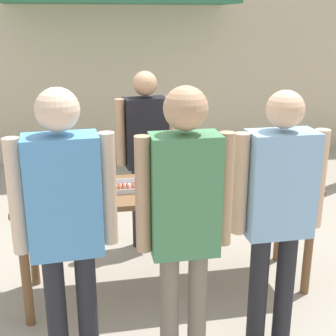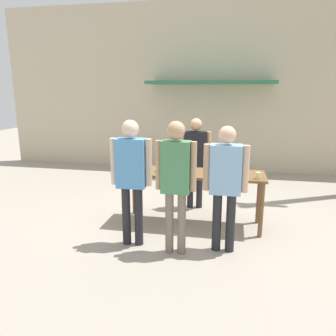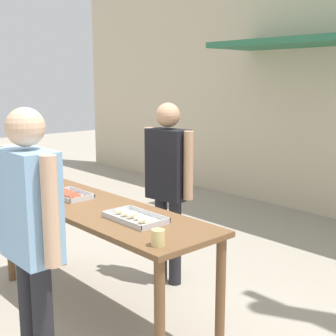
{
  "view_description": "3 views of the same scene",
  "coord_description": "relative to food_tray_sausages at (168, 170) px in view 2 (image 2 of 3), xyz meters",
  "views": [
    {
      "loc": [
        -0.65,
        -3.39,
        2.18
      ],
      "look_at": [
        0.0,
        0.0,
        1.07
      ],
      "focal_mm": 50.0,
      "sensor_mm": 36.0,
      "label": 1
    },
    {
      "loc": [
        0.62,
        -5.17,
        2.25
      ],
      "look_at": [
        -0.41,
        -0.0,
        0.97
      ],
      "focal_mm": 35.0,
      "sensor_mm": 36.0,
      "label": 2
    },
    {
      "loc": [
        3.11,
        -2.03,
        1.94
      ],
      "look_at": [
        -0.05,
        0.83,
        1.12
      ],
      "focal_mm": 50.0,
      "sensor_mm": 36.0,
      "label": 3
    }
  ],
  "objects": [
    {
      "name": "ground_plane",
      "position": [
        0.42,
        0.0,
        -0.93
      ],
      "size": [
        24.0,
        24.0,
        0.0
      ],
      "primitive_type": "plane",
      "color": "#A39989"
    },
    {
      "name": "building_facade_back",
      "position": [
        0.42,
        3.98,
        1.32
      ],
      "size": [
        12.0,
        1.11,
        4.5
      ],
      "color": "beige",
      "rests_on": "ground"
    },
    {
      "name": "serving_table",
      "position": [
        0.42,
        0.0,
        -0.13
      ],
      "size": [
        2.33,
        0.69,
        0.92
      ],
      "color": "brown",
      "rests_on": "ground"
    },
    {
      "name": "food_tray_sausages",
      "position": [
        0.0,
        0.0,
        0.0
      ],
      "size": [
        0.41,
        0.25,
        0.04
      ],
      "color": "silver",
      "rests_on": "serving_table"
    },
    {
      "name": "food_tray_buns",
      "position": [
        0.93,
        -0.0,
        0.01
      ],
      "size": [
        0.47,
        0.27,
        0.06
      ],
      "color": "silver",
      "rests_on": "serving_table"
    },
    {
      "name": "condiment_jar_mustard",
      "position": [
        -0.61,
        -0.23,
        0.02
      ],
      "size": [
        0.07,
        0.07,
        0.08
      ],
      "color": "#567A38",
      "rests_on": "serving_table"
    },
    {
      "name": "condiment_jar_ketchup",
      "position": [
        -0.51,
        -0.23,
        0.02
      ],
      "size": [
        0.07,
        0.07,
        0.08
      ],
      "color": "gold",
      "rests_on": "serving_table"
    },
    {
      "name": "beer_cup",
      "position": [
        1.44,
        -0.22,
        0.04
      ],
      "size": [
        0.09,
        0.09,
        0.11
      ],
      "color": "#DBC67A",
      "rests_on": "serving_table"
    },
    {
      "name": "person_server_behind_table",
      "position": [
        0.37,
        0.83,
        0.11
      ],
      "size": [
        0.56,
        0.26,
        1.72
      ],
      "rotation": [
        0.0,
        0.0,
        0.13
      ],
      "color": "#232328",
      "rests_on": "ground"
    },
    {
      "name": "person_customer_holding_hotdog",
      "position": [
        -0.35,
        -0.89,
        0.18
      ],
      "size": [
        0.59,
        0.25,
        1.84
      ],
      "rotation": [
        0.0,
        0.0,
        3.2
      ],
      "color": "#232328",
      "rests_on": "ground"
    },
    {
      "name": "person_customer_with_cup",
      "position": [
        0.97,
        -0.83,
        0.13
      ],
      "size": [
        0.61,
        0.23,
        1.78
      ],
      "rotation": [
        0.0,
        0.0,
        3.14
      ],
      "color": "#232328",
      "rests_on": "ground"
    },
    {
      "name": "person_customer_waiting_in_line",
      "position": [
        0.32,
        -1.02,
        0.19
      ],
      "size": [
        0.55,
        0.24,
        1.84
      ],
      "rotation": [
        0.0,
        0.0,
        3.13
      ],
      "color": "#756B5B",
      "rests_on": "ground"
    }
  ]
}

